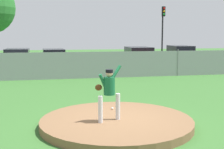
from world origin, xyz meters
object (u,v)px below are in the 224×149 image
Objects in this scene: pitcher_youth at (109,89)px; parked_car_slate at (180,57)px; traffic_cone_orange at (160,66)px; parked_car_red at (139,59)px; parked_car_charcoal at (54,60)px; traffic_light_far at (163,25)px; baseball at (112,108)px; parked_car_white at (18,61)px.

pitcher_youth is 17.68m from parked_car_slate.
pitcher_youth is at bearing -116.13° from traffic_cone_orange.
parked_car_red reaches higher than parked_car_charcoal.
traffic_cone_orange is (-2.23, -1.26, -0.59)m from parked_car_slate.
traffic_light_far is (10.16, 3.74, 2.80)m from parked_car_charcoal.
parked_car_red is at bearing -167.74° from parked_car_slate.
traffic_cone_orange is (8.12, -1.12, -0.51)m from parked_car_charcoal.
traffic_cone_orange is at bearing -14.55° from parked_car_red.
traffic_cone_orange is at bearing 62.91° from baseball.
parked_car_slate reaches higher than traffic_cone_orange.
baseball is 0.01× the size of traffic_light_far.
baseball is 0.02× the size of parked_car_white.
baseball is 13.84m from parked_car_charcoal.
parked_car_charcoal is at bearing 173.90° from parked_car_red.
traffic_cone_orange is at bearing 63.87° from pitcher_youth.
parked_car_red is (5.19, 14.34, -0.32)m from pitcher_youth.
parked_car_white is (-2.60, -0.48, 0.02)m from parked_car_charcoal.
parked_car_charcoal is (-10.35, -0.15, -0.07)m from parked_car_slate.
baseball is at bearing -83.06° from parked_car_charcoal.
parked_car_slate is 0.89× the size of traffic_light_far.
pitcher_youth reaches higher than parked_car_charcoal.
parked_car_red is at bearing 165.45° from traffic_cone_orange.
parked_car_red is at bearing -6.10° from parked_car_charcoal.
parked_car_slate is 10.35m from parked_car_charcoal.
parked_car_white reaches higher than parked_car_charcoal.
parked_car_red is 6.53m from parked_car_charcoal.
pitcher_youth is at bearing -120.82° from parked_car_slate.
baseball is (0.38, 1.31, -0.89)m from pitcher_youth.
baseball is at bearing -115.93° from traffic_light_far.
parked_car_slate is at bearing 2.75° from parked_car_white.
parked_car_charcoal is at bearing 94.92° from pitcher_youth.
traffic_cone_orange is at bearing -112.80° from traffic_light_far.
parked_car_slate is at bearing 12.26° from parked_car_red.
pitcher_youth reaches higher than baseball.
parked_car_white reaches higher than baseball.
pitcher_youth reaches higher than parked_car_white.
parked_car_white reaches higher than traffic_cone_orange.
parked_car_slate reaches higher than parked_car_white.
parked_car_slate is 8.51× the size of traffic_cone_orange.
parked_car_charcoal reaches higher than traffic_cone_orange.
parked_car_slate is at bearing 57.96° from baseball.
pitcher_youth is 2.95× the size of traffic_cone_orange.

